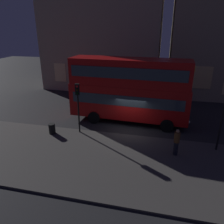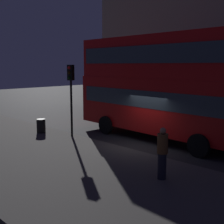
# 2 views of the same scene
# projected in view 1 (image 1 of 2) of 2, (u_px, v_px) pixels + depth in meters

# --- Properties ---
(ground_plane) EXTENTS (80.00, 80.00, 0.00)m
(ground_plane) POSITION_uv_depth(u_px,v_px,m) (129.00, 130.00, 18.30)
(ground_plane) COLOR #232326
(sidewalk_slab) EXTENTS (44.00, 7.44, 0.12)m
(sidewalk_slab) POSITION_uv_depth(u_px,v_px,m) (117.00, 161.00, 14.04)
(sidewalk_slab) COLOR #423F3D
(sidewalk_slab) RESTS_ON ground
(building_with_clock) EXTENTS (15.17, 8.50, 18.54)m
(building_with_clock) POSITION_uv_depth(u_px,v_px,m) (104.00, 16.00, 28.91)
(building_with_clock) COLOR tan
(building_with_clock) RESTS_ON ground
(double_decker_bus) EXTENTS (10.51, 3.19, 5.63)m
(double_decker_bus) POSITION_uv_depth(u_px,v_px,m) (129.00, 88.00, 18.94)
(double_decker_bus) COLOR #B20F0F
(double_decker_bus) RESTS_ON ground
(traffic_light_near_kerb) EXTENTS (0.38, 0.39, 3.99)m
(traffic_light_near_kerb) POSITION_uv_depth(u_px,v_px,m) (78.00, 98.00, 16.74)
(traffic_light_near_kerb) COLOR black
(traffic_light_near_kerb) RESTS_ON sidewalk_slab
(pedestrian) EXTENTS (0.38, 0.38, 1.85)m
(pedestrian) POSITION_uv_depth(u_px,v_px,m) (176.00, 142.00, 14.34)
(pedestrian) COLOR black
(pedestrian) RESTS_ON sidewalk_slab
(litter_bin) EXTENTS (0.52, 0.52, 0.81)m
(litter_bin) POSITION_uv_depth(u_px,v_px,m) (52.00, 129.00, 17.43)
(litter_bin) COLOR black
(litter_bin) RESTS_ON sidewalk_slab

